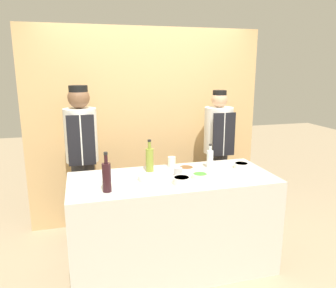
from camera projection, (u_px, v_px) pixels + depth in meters
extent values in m
plane|color=tan|center=(172.00, 266.00, 3.27)|extent=(14.00, 14.00, 0.00)
cube|color=tan|center=(146.00, 127.00, 4.13)|extent=(2.89, 0.18, 2.40)
cube|color=beige|center=(172.00, 223.00, 3.16)|extent=(1.91, 0.81, 0.94)
cylinder|color=white|center=(182.00, 180.00, 2.87)|extent=(0.16, 0.16, 0.06)
cylinder|color=#703384|center=(182.00, 178.00, 2.87)|extent=(0.13, 0.13, 0.02)
cylinder|color=white|center=(186.00, 169.00, 3.22)|extent=(0.17, 0.17, 0.04)
cylinder|color=brown|center=(186.00, 168.00, 3.21)|extent=(0.14, 0.14, 0.01)
cylinder|color=white|center=(241.00, 166.00, 3.32)|extent=(0.15, 0.15, 0.05)
cylinder|color=yellow|center=(241.00, 164.00, 3.31)|extent=(0.13, 0.13, 0.02)
cylinder|color=white|center=(146.00, 178.00, 2.96)|extent=(0.14, 0.14, 0.05)
cylinder|color=silver|center=(146.00, 176.00, 2.96)|extent=(0.12, 0.12, 0.01)
cylinder|color=white|center=(200.00, 176.00, 3.01)|extent=(0.15, 0.15, 0.04)
cylinder|color=green|center=(200.00, 174.00, 3.01)|extent=(0.13, 0.13, 0.01)
cube|color=white|center=(101.00, 178.00, 2.98)|extent=(0.39, 0.22, 0.02)
cylinder|color=black|center=(107.00, 178.00, 2.67)|extent=(0.07, 0.07, 0.24)
cylinder|color=black|center=(106.00, 159.00, 2.63)|extent=(0.03, 0.03, 0.07)
cylinder|color=black|center=(106.00, 153.00, 2.62)|extent=(0.03, 0.03, 0.02)
cylinder|color=silver|center=(210.00, 159.00, 3.32)|extent=(0.07, 0.07, 0.18)
cylinder|color=silver|center=(210.00, 148.00, 3.29)|extent=(0.03, 0.03, 0.05)
cylinder|color=black|center=(210.00, 145.00, 3.29)|extent=(0.03, 0.03, 0.01)
cylinder|color=olive|center=(150.00, 160.00, 3.20)|extent=(0.08, 0.08, 0.23)
cylinder|color=olive|center=(149.00, 145.00, 3.16)|extent=(0.03, 0.03, 0.07)
cylinder|color=black|center=(149.00, 141.00, 3.15)|extent=(0.03, 0.03, 0.02)
cylinder|color=silver|center=(172.00, 162.00, 3.36)|extent=(0.08, 0.08, 0.10)
cylinder|color=#B7B7BC|center=(178.00, 172.00, 3.05)|extent=(0.08, 0.08, 0.09)
cylinder|color=#28282D|center=(85.00, 200.00, 3.70)|extent=(0.25, 0.25, 0.93)
cylinder|color=silver|center=(81.00, 135.00, 3.53)|extent=(0.35, 0.35, 0.58)
cube|color=black|center=(81.00, 141.00, 3.38)|extent=(0.28, 0.02, 0.53)
sphere|color=brown|center=(79.00, 98.00, 3.44)|extent=(0.23, 0.23, 0.23)
cylinder|color=black|center=(78.00, 89.00, 3.42)|extent=(0.20, 0.20, 0.08)
cylinder|color=#28282D|center=(216.00, 187.00, 4.11)|extent=(0.25, 0.25, 0.92)
cylinder|color=silver|center=(218.00, 130.00, 3.94)|extent=(0.34, 0.34, 0.55)
cube|color=black|center=(224.00, 135.00, 3.80)|extent=(0.27, 0.02, 0.51)
sphere|color=tan|center=(219.00, 99.00, 3.86)|extent=(0.19, 0.19, 0.19)
cylinder|color=black|center=(220.00, 93.00, 3.84)|extent=(0.16, 0.16, 0.07)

